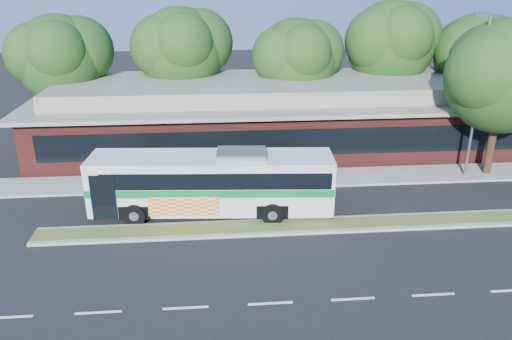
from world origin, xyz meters
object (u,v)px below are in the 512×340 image
(transit_bus, at_px, (213,179))
(sedan, at_px, (147,153))
(sidewalk_tree, at_px, (510,73))
(lamp_post, at_px, (477,93))

(transit_bus, distance_m, sedan, 8.63)
(transit_bus, height_order, sidewalk_tree, sidewalk_tree)
(transit_bus, relative_size, sedan, 2.78)
(lamp_post, relative_size, sedan, 2.16)
(transit_bus, xyz_separation_m, sedan, (-4.05, 7.52, -1.19))
(lamp_post, relative_size, transit_bus, 0.78)
(transit_bus, distance_m, sidewalk_tree, 17.35)
(lamp_post, height_order, transit_bus, lamp_post)
(transit_bus, bearing_deg, lamp_post, 18.01)
(sedan, relative_size, sidewalk_tree, 0.47)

